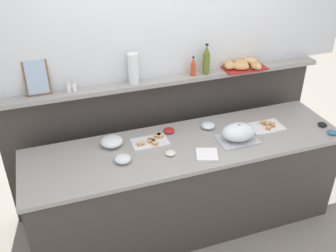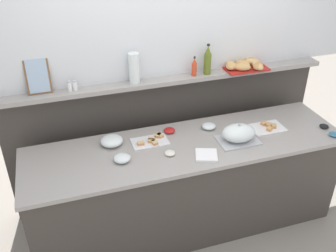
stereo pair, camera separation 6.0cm
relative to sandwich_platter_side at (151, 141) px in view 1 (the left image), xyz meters
The scene contains 21 objects.
ground_plane 1.06m from the sandwich_platter_side, 59.52° to the left, with size 12.00×12.00×0.00m, color gray.
buffet_counter 0.55m from the sandwich_platter_side, 23.94° to the right, with size 2.71×0.74×0.89m.
back_ledge_unit 0.55m from the sandwich_platter_side, 56.44° to the left, with size 2.99×0.22×1.29m.
sandwich_platter_side is the anchor object (origin of this frame).
sandwich_platter_rear 1.05m from the sandwich_platter_side, ahead, with size 0.30×0.21×0.04m.
serving_cloche 0.73m from the sandwich_platter_side, 16.36° to the right, with size 0.34×0.24×0.17m.
glass_bowl_large 0.34m from the sandwich_platter_side, 146.38° to the right, with size 0.13×0.13×0.05m.
glass_bowl_medium 0.33m from the sandwich_platter_side, 168.57° to the left, with size 0.19×0.19×0.07m.
glass_bowl_small 0.55m from the sandwich_platter_side, ahead, with size 0.12×0.12×0.05m.
condiment_bowl_dark 1.55m from the sandwich_platter_side, ahead, with size 0.08×0.08×0.03m, color black.
condiment_bowl_teal 0.24m from the sandwich_platter_side, 66.96° to the right, with size 0.08×0.08×0.03m, color silver.
condiment_bowl_cream 1.57m from the sandwich_platter_side, 14.21° to the right, with size 0.09×0.09×0.03m, color teal.
condiment_bowl_red 0.22m from the sandwich_platter_side, 27.84° to the left, with size 0.10×0.10×0.03m, color red.
napkin_stack 0.49m from the sandwich_platter_side, 42.79° to the right, with size 0.17×0.17×0.02m, color white.
olive_oil_bottle 0.87m from the sandwich_platter_side, 27.97° to the left, with size 0.06×0.06×0.28m.
hot_sauce_bottle 0.76m from the sandwich_platter_side, 33.60° to the left, with size 0.04×0.04×0.18m.
salt_shaker 0.80m from the sandwich_platter_side, 149.22° to the left, with size 0.03×0.03×0.09m.
pepper_shaker 0.77m from the sandwich_platter_side, 147.20° to the left, with size 0.03×0.03×0.09m.
bread_basket 1.14m from the sandwich_platter_side, 18.45° to the left, with size 0.42×0.33×0.08m.
framed_picture 1.05m from the sandwich_platter_side, 154.65° to the left, with size 0.19×0.07×0.30m.
water_carafe 0.63m from the sandwich_platter_side, 96.26° to the left, with size 0.09×0.09×0.26m, color silver.
Camera 1 is at (-1.02, -2.44, 2.65)m, focal length 40.71 mm.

